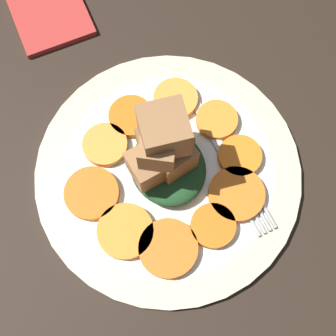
% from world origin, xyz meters
% --- Properties ---
extents(table_slab, '(1.20, 1.20, 0.02)m').
position_xyz_m(table_slab, '(0.00, 0.00, 0.01)').
color(table_slab, black).
rests_on(table_slab, ground).
extents(plate, '(0.30, 0.30, 0.01)m').
position_xyz_m(plate, '(0.00, 0.00, 0.03)').
color(plate, beige).
rests_on(plate, table_slab).
extents(carrot_slice_0, '(0.05, 0.05, 0.01)m').
position_xyz_m(carrot_slice_0, '(-0.08, -0.02, 0.04)').
color(carrot_slice_0, orange).
rests_on(carrot_slice_0, plate).
extents(carrot_slice_1, '(0.06, 0.06, 0.01)m').
position_xyz_m(carrot_slice_1, '(-0.06, -0.06, 0.04)').
color(carrot_slice_1, orange).
rests_on(carrot_slice_1, plate).
extents(carrot_slice_2, '(0.05, 0.05, 0.01)m').
position_xyz_m(carrot_slice_2, '(-0.02, -0.08, 0.04)').
color(carrot_slice_2, orange).
rests_on(carrot_slice_2, plate).
extents(carrot_slice_3, '(0.05, 0.05, 0.01)m').
position_xyz_m(carrot_slice_3, '(0.03, -0.08, 0.04)').
color(carrot_slice_3, orange).
rests_on(carrot_slice_3, plate).
extents(carrot_slice_4, '(0.05, 0.05, 0.01)m').
position_xyz_m(carrot_slice_4, '(0.08, -0.04, 0.04)').
color(carrot_slice_4, '#F99438').
rests_on(carrot_slice_4, plate).
extents(carrot_slice_5, '(0.05, 0.05, 0.01)m').
position_xyz_m(carrot_slice_5, '(0.08, 0.01, 0.04)').
color(carrot_slice_5, orange).
rests_on(carrot_slice_5, plate).
extents(carrot_slice_6, '(0.05, 0.05, 0.01)m').
position_xyz_m(carrot_slice_6, '(0.06, 0.05, 0.04)').
color(carrot_slice_6, orange).
rests_on(carrot_slice_6, plate).
extents(carrot_slice_7, '(0.06, 0.06, 0.01)m').
position_xyz_m(carrot_slice_7, '(0.01, 0.09, 0.04)').
color(carrot_slice_7, orange).
rests_on(carrot_slice_7, plate).
extents(carrot_slice_8, '(0.06, 0.06, 0.01)m').
position_xyz_m(carrot_slice_8, '(-0.05, 0.07, 0.04)').
color(carrot_slice_8, orange).
rests_on(carrot_slice_8, plate).
extents(carrot_slice_9, '(0.06, 0.06, 0.01)m').
position_xyz_m(carrot_slice_9, '(-0.08, 0.03, 0.04)').
color(carrot_slice_9, orange).
rests_on(carrot_slice_9, plate).
extents(center_pile, '(0.09, 0.08, 0.12)m').
position_xyz_m(center_pile, '(0.01, 0.00, 0.08)').
color(center_pile, '#1E4723').
rests_on(center_pile, plate).
extents(fork, '(0.18, 0.03, 0.00)m').
position_xyz_m(fork, '(-0.02, -0.07, 0.03)').
color(fork, '#B2B2B7').
rests_on(fork, plate).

